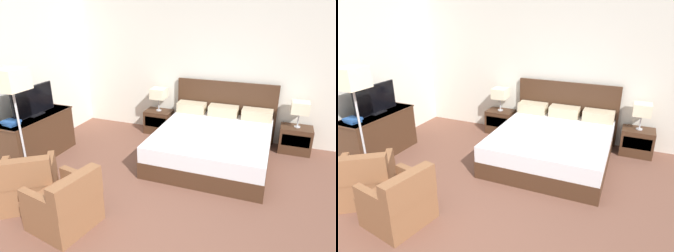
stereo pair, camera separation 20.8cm
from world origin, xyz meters
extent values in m
cube|color=silver|center=(0.00, 3.73, 1.39)|extent=(6.42, 0.06, 2.78)
cube|color=silver|center=(-2.64, 1.55, 1.39)|extent=(0.06, 5.50, 2.78)
cube|color=#422819|center=(0.62, 2.57, 0.14)|extent=(1.89, 2.07, 0.28)
cube|color=silver|center=(0.62, 2.57, 0.41)|extent=(1.87, 2.05, 0.26)
cube|color=#422819|center=(0.62, 3.63, 0.59)|extent=(1.97, 0.05, 1.18)
cube|color=#C6B28E|center=(-0.02, 3.44, 0.64)|extent=(0.56, 0.28, 0.20)
cube|color=#C6B28E|center=(0.62, 3.44, 0.64)|extent=(0.56, 0.28, 0.20)
cube|color=#C6B28E|center=(1.26, 3.44, 0.64)|extent=(0.56, 0.28, 0.20)
cube|color=#422819|center=(-0.74, 3.44, 0.24)|extent=(0.56, 0.40, 0.49)
cube|color=black|center=(-0.74, 3.24, 0.29)|extent=(0.47, 0.01, 0.21)
cube|color=#422819|center=(1.97, 3.44, 0.24)|extent=(0.56, 0.40, 0.49)
cube|color=black|center=(1.97, 3.24, 0.29)|extent=(0.47, 0.01, 0.21)
cylinder|color=#B7B7BC|center=(-0.74, 3.44, 0.49)|extent=(0.11, 0.11, 0.02)
cylinder|color=#B7B7BC|center=(-0.74, 3.44, 0.63)|extent=(0.02, 0.02, 0.25)
cube|color=beige|center=(-0.74, 3.44, 0.86)|extent=(0.30, 0.30, 0.21)
cylinder|color=#B7B7BC|center=(1.97, 3.44, 0.49)|extent=(0.11, 0.11, 0.02)
cylinder|color=#B7B7BC|center=(1.97, 3.44, 0.63)|extent=(0.02, 0.02, 0.25)
cube|color=beige|center=(1.97, 3.44, 0.86)|extent=(0.30, 0.30, 0.21)
cube|color=#422819|center=(-2.30, 1.60, 0.39)|extent=(0.55, 1.32, 0.78)
cube|color=#482C1C|center=(-2.30, 1.60, 0.77)|extent=(0.57, 1.36, 0.02)
cube|color=black|center=(-2.30, 1.65, 0.79)|extent=(0.18, 0.28, 0.02)
cube|color=black|center=(-2.30, 1.65, 1.04)|extent=(0.04, 0.89, 0.50)
cube|color=black|center=(-2.28, 1.65, 1.04)|extent=(0.01, 0.86, 0.47)
cube|color=#234C8E|center=(-2.31, 1.14, 0.80)|extent=(0.26, 0.22, 0.04)
cube|color=#234C8E|center=(-2.30, 1.14, 0.84)|extent=(0.26, 0.19, 0.04)
cube|color=brown|center=(-1.44, 0.51, 0.20)|extent=(0.95, 0.95, 0.40)
cube|color=brown|center=(-1.28, 0.29, 0.58)|extent=(0.64, 0.53, 0.36)
cube|color=brown|center=(-1.68, 0.33, 0.49)|extent=(0.45, 0.56, 0.18)
cube|color=brown|center=(-1.21, 0.68, 0.49)|extent=(0.45, 0.56, 0.18)
cube|color=brown|center=(-0.69, 0.26, 0.20)|extent=(0.79, 0.79, 0.40)
cube|color=brown|center=(-0.42, 0.21, 0.58)|extent=(0.28, 0.70, 0.36)
cube|color=brown|center=(-0.74, -0.03, 0.49)|extent=(0.63, 0.20, 0.18)
cube|color=brown|center=(-0.63, 0.55, 0.49)|extent=(0.63, 0.20, 0.18)
cylinder|color=#B7B7BC|center=(-1.88, 0.91, 0.01)|extent=(0.28, 0.28, 0.02)
cylinder|color=#B7B7BC|center=(-1.88, 0.91, 0.73)|extent=(0.03, 0.03, 1.41)
cube|color=beige|center=(-1.88, 0.91, 1.59)|extent=(0.39, 0.39, 0.30)
camera|label=1|loc=(1.56, -2.11, 2.48)|focal=32.00mm
camera|label=2|loc=(1.75, -2.03, 2.48)|focal=32.00mm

